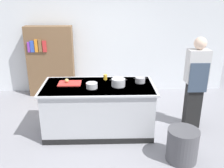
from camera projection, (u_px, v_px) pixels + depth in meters
ground_plane at (99, 130)px, 4.63m from camera, size 10.00×10.00×0.00m
back_wall at (100, 32)px, 6.07m from camera, size 6.40×0.12×3.00m
counter_island at (99, 108)px, 4.46m from camera, size 1.98×0.98×0.90m
cutting_board at (70, 83)px, 4.38m from camera, size 0.40×0.28×0.02m
onion at (67, 81)px, 4.39m from camera, size 0.07×0.07×0.07m
stock_pot at (118, 82)px, 4.27m from camera, size 0.30×0.24×0.13m
sauce_pan at (140, 80)px, 4.44m from camera, size 0.25×0.18×0.10m
mixing_bowl at (92, 85)px, 4.18m from camera, size 0.19×0.19×0.09m
juice_cup at (105, 77)px, 4.58m from camera, size 0.07×0.07×0.10m
trash_bin at (182, 145)px, 3.74m from camera, size 0.47×0.47×0.52m
person_chef at (196, 81)px, 4.47m from camera, size 0.38×0.25×1.72m
bookshelf at (51, 61)px, 5.98m from camera, size 1.10×0.31×1.70m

